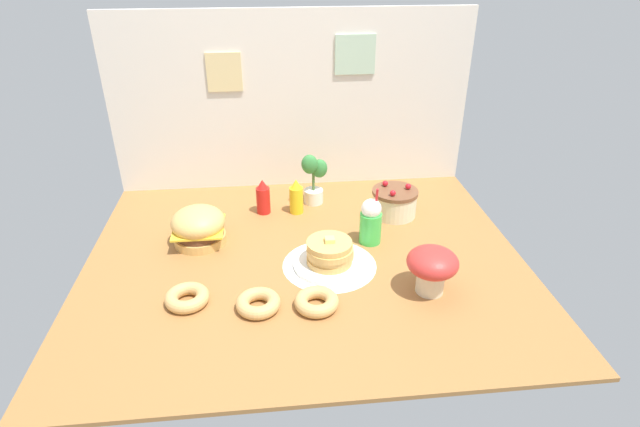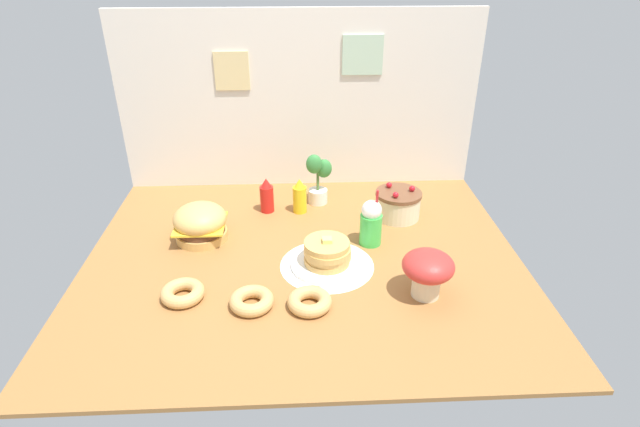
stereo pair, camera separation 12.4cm
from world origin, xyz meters
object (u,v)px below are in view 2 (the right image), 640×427
Objects in this scene: pancake_stack at (327,255)px; donut_vanilla at (310,301)px; donut_pink_glaze at (183,293)px; mushroom_stool at (428,270)px; ketchup_bottle at (267,196)px; potted_plant at (318,176)px; layer_cake at (398,204)px; donut_chocolate at (252,300)px; cream_soda_cup at (371,223)px; burger at (200,223)px; mustard_bottle at (300,197)px.

donut_vanilla is (-0.09, -0.30, -0.03)m from pancake_stack.
mushroom_stool is (1.04, -0.03, 0.10)m from donut_pink_glaze.
pancake_stack is 0.64m from ketchup_bottle.
donut_vanilla is 0.97m from potted_plant.
pancake_stack is 1.36× the size of layer_cake.
donut_chocolate is at bearing -108.62° from potted_plant.
donut_vanilla is (0.54, -0.08, 0.00)m from donut_pink_glaze.
pancake_stack is at bearing -132.07° from layer_cake.
cream_soda_cup is (0.54, -0.37, 0.03)m from ketchup_bottle.
ketchup_bottle is at bearing 171.95° from layer_cake.
burger reaches higher than donut_vanilla.
mushroom_stool is at bearing -1.39° from donut_pink_glaze.
mushroom_stool is (0.50, 0.06, 0.10)m from donut_vanilla.
layer_cake is 0.48m from potted_plant.
donut_vanilla is (0.54, -0.58, -0.06)m from burger.
cream_soda_cup is at bearing -62.25° from potted_plant.
layer_cake is at bearing -24.47° from potted_plant.
donut_pink_glaze is 0.55m from donut_vanilla.
ketchup_bottle reaches higher than layer_cake.
donut_pink_glaze is at bearing -112.77° from ketchup_bottle.
donut_pink_glaze is 0.85× the size of mushroom_stool.
pancake_stack is at bearing -77.54° from mustard_bottle.
pancake_stack is 0.62m from layer_cake.
potted_plant is at bearing 54.84° from donut_pink_glaze.
potted_plant is (0.62, 0.88, 0.13)m from donut_pink_glaze.
potted_plant reaches higher than layer_cake.
burger reaches higher than donut_chocolate.
donut_chocolate is (-0.33, -0.29, -0.03)m from pancake_stack.
donut_chocolate is at bearing 176.21° from donut_vanilla.
potted_plant is (0.61, 0.38, 0.07)m from burger.
layer_cake is 1.34× the size of donut_vanilla.
layer_cake is 0.71m from mushroom_stool.
ketchup_bottle is 0.85m from donut_pink_glaze.
burger is 1.06× the size of layer_cake.
layer_cake is at bearing 47.93° from pancake_stack.
pancake_stack is 0.31m from cream_soda_cup.
pancake_stack is at bearing 73.02° from donut_vanilla.
burger is 1.33× the size of ketchup_bottle.
mushroom_stool is at bearing -26.55° from burger.
mushroom_stool reaches higher than donut_pink_glaze.
donut_vanilla is at bearing -47.12° from burger.
mustard_bottle is 0.95m from mushroom_stool.
cream_soda_cup is at bearing -5.67° from burger.
pancake_stack is at bearing -140.07° from cream_soda_cup.
cream_soda_cup reaches higher than mustard_bottle.
mustard_bottle is 0.67× the size of cream_soda_cup.
donut_vanilla is at bearing -3.79° from donut_chocolate.
cream_soda_cup reaches higher than donut_chocolate.
burger is at bearing -148.08° from potted_plant.
ketchup_bottle is (-0.72, 0.10, 0.02)m from layer_cake.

